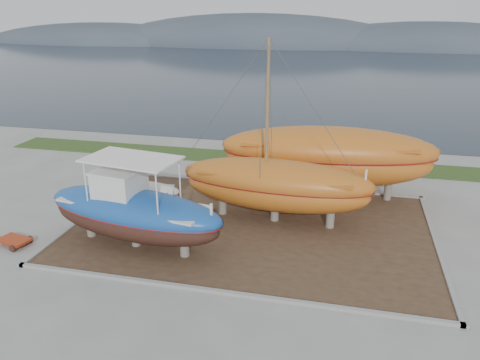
% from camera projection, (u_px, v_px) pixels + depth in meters
% --- Properties ---
extents(ground, '(140.00, 140.00, 0.00)m').
position_uv_depth(ground, '(232.00, 267.00, 20.72)').
color(ground, gray).
rests_on(ground, ground).
extents(dirt_patch, '(18.00, 12.00, 0.06)m').
position_uv_depth(dirt_patch, '(251.00, 227.00, 24.36)').
color(dirt_patch, '#422D1E').
rests_on(dirt_patch, ground).
extents(curb_frame, '(18.60, 12.60, 0.15)m').
position_uv_depth(curb_frame, '(251.00, 227.00, 24.35)').
color(curb_frame, gray).
rests_on(curb_frame, ground).
extents(grass_strip, '(44.00, 3.00, 0.08)m').
position_uv_depth(grass_strip, '(283.00, 161.00, 34.85)').
color(grass_strip, '#284219').
rests_on(grass_strip, ground).
extents(sea, '(260.00, 100.00, 0.04)m').
position_uv_depth(sea, '(327.00, 70.00, 84.56)').
color(sea, '#182330').
rests_on(sea, ground).
extents(mountain_ridge, '(200.00, 36.00, 20.00)m').
position_uv_depth(mountain_ridge, '(338.00, 46.00, 134.72)').
color(mountain_ridge, '#333D49').
rests_on(mountain_ridge, ground).
extents(blue_caique, '(9.50, 4.27, 4.41)m').
position_uv_depth(blue_caique, '(133.00, 203.00, 21.74)').
color(blue_caique, '#1A4FA2').
rests_on(blue_caique, dirt_patch).
extents(white_dinghy, '(4.66, 1.83, 1.39)m').
position_uv_depth(white_dinghy, '(141.00, 194.00, 26.69)').
color(white_dinghy, silver).
rests_on(white_dinghy, dirt_patch).
extents(orange_sailboat, '(10.38, 3.66, 9.42)m').
position_uv_depth(orange_sailboat, '(277.00, 135.00, 23.51)').
color(orange_sailboat, '#B15D1B').
rests_on(orange_sailboat, dirt_patch).
extents(orange_bare_hull, '(12.88, 4.78, 4.14)m').
position_uv_depth(orange_bare_hull, '(327.00, 163.00, 27.64)').
color(orange_bare_hull, '#B15D1B').
rests_on(orange_bare_hull, dirt_patch).
extents(red_trailer, '(2.47, 1.60, 0.32)m').
position_uv_depth(red_trailer, '(14.00, 242.00, 22.58)').
color(red_trailer, '#AD3213').
rests_on(red_trailer, ground).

